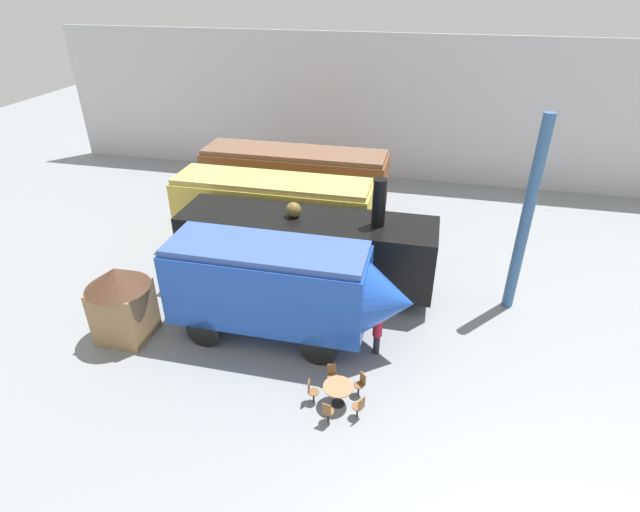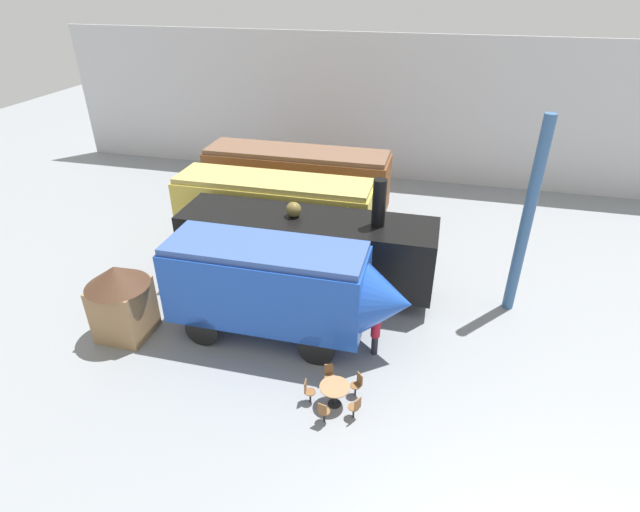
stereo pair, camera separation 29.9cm
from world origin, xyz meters
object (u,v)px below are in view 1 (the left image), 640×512
at_px(passenger_coach_wooden, 295,178).
at_px(passenger_coach_vintage, 273,207).
at_px(visitor_person, 377,332).
at_px(steam_locomotive, 307,246).
at_px(streamlined_locomotive, 286,286).
at_px(ticket_kiosk, 121,299).
at_px(cafe_chair_0, 311,390).
at_px(cafe_table_near, 338,389).

height_order(passenger_coach_wooden, passenger_coach_vintage, passenger_coach_wooden).
distance_m(passenger_coach_vintage, visitor_person, 9.36).
relative_size(steam_locomotive, streamlined_locomotive, 1.22).
bearing_deg(ticket_kiosk, passenger_coach_vintage, 68.01).
relative_size(passenger_coach_wooden, visitor_person, 5.70).
height_order(cafe_chair_0, visitor_person, visitor_person).
bearing_deg(visitor_person, passenger_coach_vintage, 131.08).
relative_size(passenger_coach_vintage, streamlined_locomotive, 1.08).
bearing_deg(visitor_person, steam_locomotive, 133.10).
bearing_deg(visitor_person, passenger_coach_wooden, 119.14).
height_order(cafe_table_near, cafe_chair_0, cafe_chair_0).
bearing_deg(streamlined_locomotive, visitor_person, -2.95).
height_order(cafe_table_near, ticket_kiosk, ticket_kiosk).
distance_m(passenger_coach_vintage, cafe_chair_0, 10.91).
xyz_separation_m(cafe_table_near, ticket_kiosk, (-8.51, 1.63, 1.04)).
height_order(passenger_coach_vintage, streamlined_locomotive, streamlined_locomotive).
xyz_separation_m(streamlined_locomotive, cafe_table_near, (2.55, -2.93, -1.69)).
relative_size(passenger_coach_wooden, cafe_table_near, 10.29).
bearing_deg(passenger_coach_wooden, streamlined_locomotive, -76.12).
xyz_separation_m(passenger_coach_wooden, ticket_kiosk, (-3.31, -12.03, -0.51)).
bearing_deg(visitor_person, cafe_chair_0, -121.14).
relative_size(cafe_table_near, visitor_person, 0.55).
bearing_deg(visitor_person, ticket_kiosk, -173.13).
height_order(passenger_coach_wooden, visitor_person, passenger_coach_wooden).
distance_m(passenger_coach_vintage, ticket_kiosk, 8.78).
height_order(passenger_coach_vintage, cafe_chair_0, passenger_coach_vintage).
relative_size(passenger_coach_wooden, cafe_chair_0, 11.58).
xyz_separation_m(steam_locomotive, visitor_person, (3.56, -3.80, -1.02)).
bearing_deg(passenger_coach_vintage, steam_locomotive, -51.50).
bearing_deg(passenger_coach_wooden, steam_locomotive, -70.46).
relative_size(passenger_coach_vintage, cafe_table_near, 9.80).
xyz_separation_m(steam_locomotive, cafe_chair_0, (1.83, -6.66, -1.48)).
bearing_deg(ticket_kiosk, visitor_person, 6.87).
distance_m(steam_locomotive, cafe_table_near, 7.22).
height_order(visitor_person, ticket_kiosk, ticket_kiosk).
distance_m(steam_locomotive, ticket_kiosk, 7.64).
xyz_separation_m(steam_locomotive, streamlined_locomotive, (0.13, -3.62, 0.33)).
distance_m(passenger_coach_vintage, streamlined_locomotive, 7.33).
height_order(steam_locomotive, cafe_chair_0, steam_locomotive).
height_order(passenger_coach_wooden, steam_locomotive, steam_locomotive).
height_order(passenger_coach_wooden, cafe_chair_0, passenger_coach_wooden).
height_order(steam_locomotive, ticket_kiosk, steam_locomotive).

